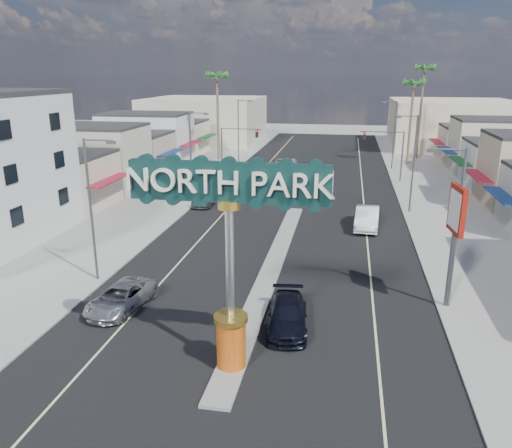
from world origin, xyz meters
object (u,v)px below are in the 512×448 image
at_px(gateway_sign, 229,243).
at_px(palm_right_far, 424,74).
at_px(city_bus, 285,178).
at_px(traffic_signal_right, 387,146).
at_px(traffic_signal_left, 236,142).
at_px(streetlight_r_near, 455,221).
at_px(suv_left, 121,297).
at_px(streetlight_r_mid, 412,159).
at_px(bank_pylon_sign, 456,217).
at_px(streetlight_l_near, 93,203).
at_px(streetlight_l_far, 239,128).
at_px(palm_left_far, 217,81).
at_px(car_parked_right, 367,218).
at_px(streetlight_l_mid, 192,153).
at_px(suv_right, 287,315).
at_px(palm_right_mid, 414,88).
at_px(car_parked_left, 205,197).
at_px(streetlight_r_far, 393,132).

xyz_separation_m(gateway_sign, palm_right_far, (15.00, 60.02, 6.46)).
bearing_deg(city_bus, traffic_signal_right, 25.70).
xyz_separation_m(traffic_signal_left, streetlight_r_near, (19.62, -33.99, 0.79)).
xyz_separation_m(traffic_signal_left, suv_left, (1.80, -37.42, -3.59)).
bearing_deg(palm_right_far, gateway_sign, -104.03).
xyz_separation_m(streetlight_r_mid, bank_pylon_sign, (0.06, -19.92, 0.24)).
distance_m(streetlight_l_near, streetlight_l_far, 42.00).
xyz_separation_m(palm_left_far, car_parked_right, (19.52, -25.55, -10.60)).
distance_m(traffic_signal_left, car_parked_right, 25.30).
distance_m(palm_left_far, bank_pylon_sign, 46.74).
bearing_deg(traffic_signal_right, gateway_sign, -102.33).
bearing_deg(streetlight_l_mid, car_parked_right, -18.13).
xyz_separation_m(suv_right, bank_pylon_sign, (8.49, 3.99, 4.59)).
xyz_separation_m(traffic_signal_left, city_bus, (7.18, -7.07, -2.80)).
relative_size(streetlight_r_mid, palm_right_mid, 0.74).
height_order(traffic_signal_left, car_parked_left, traffic_signal_left).
bearing_deg(suv_left, gateway_sign, -24.33).
distance_m(streetlight_l_far, city_bus, 17.64).
bearing_deg(bank_pylon_sign, traffic_signal_left, 113.64).
relative_size(traffic_signal_left, suv_left, 1.21).
relative_size(traffic_signal_right, car_parked_right, 1.11).
relative_size(streetlight_r_near, streetlight_r_mid, 1.00).
bearing_deg(palm_right_far, streetlight_l_mid, -128.48).
distance_m(car_parked_right, city_bus, 15.12).
bearing_deg(palm_right_mid, traffic_signal_left, -151.58).
relative_size(streetlight_r_mid, suv_right, 1.83).
relative_size(streetlight_r_near, palm_left_far, 0.69).
bearing_deg(streetlight_r_near, streetlight_l_mid, 136.21).
distance_m(palm_right_far, suv_right, 58.58).
relative_size(streetlight_l_near, suv_left, 1.82).
bearing_deg(palm_right_mid, suv_left, -112.41).
height_order(palm_left_far, car_parked_left, palm_left_far).
bearing_deg(palm_right_far, traffic_signal_left, -143.33).
bearing_deg(streetlight_r_mid, traffic_signal_right, 95.10).
bearing_deg(streetlight_r_near, streetlight_r_far, 90.00).
distance_m(streetlight_l_far, palm_right_mid, 24.41).
distance_m(streetlight_r_mid, palm_right_far, 33.14).
bearing_deg(bank_pylon_sign, palm_right_far, 78.56).
height_order(streetlight_l_far, palm_right_far, palm_right_far).
height_order(gateway_sign, traffic_signal_left, gateway_sign).
bearing_deg(streetlight_l_far, suv_left, -86.16).
relative_size(gateway_sign, traffic_signal_left, 1.53).
distance_m(streetlight_r_near, streetlight_r_far, 42.00).
height_order(traffic_signal_right, palm_right_mid, palm_right_mid).
xyz_separation_m(streetlight_l_far, suv_left, (3.05, -45.43, -4.38)).
bearing_deg(streetlight_l_far, bank_pylon_sign, -63.47).
distance_m(streetlight_l_mid, palm_left_far, 21.16).
distance_m(gateway_sign, streetlight_r_mid, 29.91).
distance_m(traffic_signal_left, palm_right_far, 31.22).
bearing_deg(streetlight_l_near, traffic_signal_left, 87.90).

